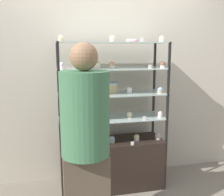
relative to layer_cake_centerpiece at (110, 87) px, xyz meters
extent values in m
plane|color=gray|center=(0.01, -0.05, -1.19)|extent=(20.00, 20.00, 0.00)
cube|color=beige|center=(0.01, 0.31, 0.11)|extent=(8.00, 0.05, 2.60)
cube|color=black|center=(0.01, -0.05, -0.90)|extent=(1.19, 0.43, 0.57)
cube|color=black|center=(-0.57, 0.16, -0.48)|extent=(0.02, 0.02, 0.28)
cube|color=black|center=(0.60, 0.16, -0.48)|extent=(0.02, 0.02, 0.28)
cube|color=black|center=(-0.57, -0.25, -0.48)|extent=(0.02, 0.02, 0.28)
cube|color=black|center=(0.60, -0.25, -0.48)|extent=(0.02, 0.02, 0.28)
cube|color=#B2C6C1|center=(0.01, -0.05, -0.34)|extent=(1.19, 0.43, 0.01)
cube|color=black|center=(-0.57, 0.16, -0.20)|extent=(0.02, 0.02, 0.28)
cube|color=black|center=(0.60, 0.16, -0.20)|extent=(0.02, 0.02, 0.28)
cube|color=black|center=(-0.57, -0.25, -0.20)|extent=(0.02, 0.02, 0.28)
cube|color=black|center=(0.60, -0.25, -0.20)|extent=(0.02, 0.02, 0.28)
cube|color=#B2C6C1|center=(0.01, -0.05, -0.06)|extent=(1.19, 0.43, 0.01)
cube|color=black|center=(-0.57, 0.16, 0.08)|extent=(0.02, 0.02, 0.28)
cube|color=black|center=(0.60, 0.16, 0.08)|extent=(0.02, 0.02, 0.28)
cube|color=black|center=(-0.57, -0.25, 0.08)|extent=(0.02, 0.02, 0.28)
cube|color=black|center=(0.60, -0.25, 0.08)|extent=(0.02, 0.02, 0.28)
cube|color=#B2C6C1|center=(0.01, -0.05, 0.22)|extent=(1.19, 0.43, 0.01)
cube|color=black|center=(-0.57, 0.16, 0.36)|extent=(0.02, 0.02, 0.28)
cube|color=black|center=(0.60, 0.16, 0.36)|extent=(0.02, 0.02, 0.28)
cube|color=black|center=(-0.57, -0.25, 0.36)|extent=(0.02, 0.02, 0.28)
cube|color=black|center=(0.60, -0.25, 0.36)|extent=(0.02, 0.02, 0.28)
cube|color=#B2C6C1|center=(0.01, -0.05, 0.50)|extent=(1.19, 0.43, 0.01)
cylinder|color=#DBBC84|center=(0.00, 0.00, -0.01)|extent=(0.18, 0.18, 0.10)
cylinder|color=silver|center=(0.00, 0.00, 0.05)|extent=(0.19, 0.19, 0.02)
cube|color=beige|center=(-0.25, -0.02, 0.25)|extent=(0.23, 0.17, 0.06)
cube|color=#E5996B|center=(-0.25, -0.02, 0.29)|extent=(0.24, 0.17, 0.01)
cylinder|color=white|center=(-0.50, -0.14, -0.60)|extent=(0.06, 0.06, 0.02)
sphere|color=#F4EAB2|center=(-0.50, -0.14, -0.58)|extent=(0.06, 0.06, 0.06)
cylinder|color=white|center=(-0.25, -0.10, -0.60)|extent=(0.06, 0.06, 0.02)
sphere|color=#8C5B42|center=(-0.25, -0.10, -0.58)|extent=(0.06, 0.06, 0.06)
cylinder|color=beige|center=(0.00, -0.10, -0.60)|extent=(0.06, 0.06, 0.02)
sphere|color=silver|center=(0.00, -0.10, -0.58)|extent=(0.06, 0.06, 0.06)
cylinder|color=white|center=(0.29, -0.10, -0.60)|extent=(0.06, 0.06, 0.02)
sphere|color=#F4EAB2|center=(0.29, -0.10, -0.58)|extent=(0.06, 0.06, 0.06)
cylinder|color=beige|center=(0.55, -0.12, -0.60)|extent=(0.06, 0.06, 0.02)
sphere|color=silver|center=(0.55, -0.12, -0.58)|extent=(0.06, 0.06, 0.06)
cube|color=white|center=(0.20, -0.24, -0.59)|extent=(0.04, 0.00, 0.04)
cylinder|color=beige|center=(-0.52, -0.11, -0.32)|extent=(0.05, 0.05, 0.03)
sphere|color=white|center=(-0.52, -0.11, -0.29)|extent=(0.06, 0.06, 0.06)
cylinder|color=white|center=(-0.17, -0.13, -0.32)|extent=(0.05, 0.05, 0.03)
sphere|color=#E5996B|center=(-0.17, -0.13, -0.29)|extent=(0.06, 0.06, 0.06)
cylinder|color=#CCB28C|center=(0.20, -0.12, -0.32)|extent=(0.05, 0.05, 0.03)
sphere|color=#F4EAB2|center=(0.20, -0.12, -0.29)|extent=(0.06, 0.06, 0.06)
cylinder|color=beige|center=(0.55, -0.16, -0.32)|extent=(0.05, 0.05, 0.03)
sphere|color=silver|center=(0.55, -0.16, -0.29)|extent=(0.06, 0.06, 0.06)
cube|color=white|center=(0.33, -0.24, -0.32)|extent=(0.04, 0.00, 0.04)
cylinder|color=beige|center=(-0.51, -0.16, -0.05)|extent=(0.06, 0.06, 0.02)
sphere|color=silver|center=(-0.51, -0.16, -0.02)|extent=(0.06, 0.06, 0.06)
cylinder|color=beige|center=(-0.16, -0.13, -0.05)|extent=(0.06, 0.06, 0.02)
sphere|color=#E5996B|center=(-0.16, -0.13, -0.02)|extent=(0.06, 0.06, 0.06)
cylinder|color=white|center=(0.20, -0.09, -0.05)|extent=(0.06, 0.06, 0.02)
sphere|color=white|center=(0.20, -0.09, -0.02)|extent=(0.06, 0.06, 0.06)
cylinder|color=#CCB28C|center=(0.54, -0.15, -0.05)|extent=(0.06, 0.06, 0.02)
sphere|color=silver|center=(0.54, -0.15, -0.02)|extent=(0.06, 0.06, 0.06)
cube|color=white|center=(-0.22, -0.24, -0.04)|extent=(0.04, 0.00, 0.04)
cylinder|color=white|center=(-0.53, -0.09, 0.24)|extent=(0.06, 0.06, 0.03)
sphere|color=silver|center=(-0.53, -0.09, 0.27)|extent=(0.06, 0.06, 0.06)
cylinder|color=white|center=(0.00, -0.09, 0.24)|extent=(0.06, 0.06, 0.03)
sphere|color=#E5996B|center=(0.00, -0.09, 0.27)|extent=(0.06, 0.06, 0.06)
cylinder|color=white|center=(0.56, -0.16, 0.24)|extent=(0.06, 0.06, 0.03)
sphere|color=#8C5B42|center=(0.56, -0.16, 0.27)|extent=(0.06, 0.06, 0.06)
cube|color=white|center=(0.38, -0.24, 0.24)|extent=(0.04, 0.00, 0.04)
cylinder|color=#CCB28C|center=(-0.53, -0.11, 0.51)|extent=(0.06, 0.06, 0.02)
sphere|color=#F4EAB2|center=(-0.53, -0.11, 0.54)|extent=(0.06, 0.06, 0.06)
cylinder|color=beige|center=(0.01, -0.10, 0.51)|extent=(0.06, 0.06, 0.02)
sphere|color=#F4EAB2|center=(0.01, -0.10, 0.54)|extent=(0.06, 0.06, 0.06)
cylinder|color=white|center=(0.55, -0.15, 0.51)|extent=(0.06, 0.06, 0.02)
sphere|color=#F4EAB2|center=(0.55, -0.15, 0.54)|extent=(0.06, 0.06, 0.06)
cube|color=white|center=(0.28, -0.24, 0.52)|extent=(0.04, 0.00, 0.04)
torus|color=#EFB2BC|center=(0.25, -0.03, 0.52)|extent=(0.13, 0.13, 0.03)
cylinder|color=#3F724C|center=(-0.39, -0.86, -0.08)|extent=(0.39, 0.39, 0.67)
sphere|color=#936B4C|center=(-0.39, -0.86, 0.37)|extent=(0.22, 0.22, 0.22)
camera|label=1|loc=(-0.63, -2.86, 0.43)|focal=42.00mm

